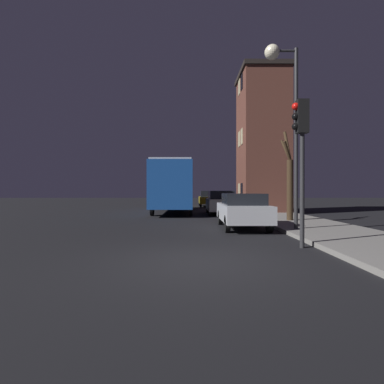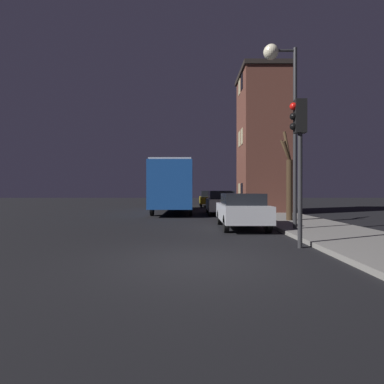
{
  "view_description": "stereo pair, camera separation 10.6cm",
  "coord_description": "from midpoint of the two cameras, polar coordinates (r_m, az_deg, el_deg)",
  "views": [
    {
      "loc": [
        -0.26,
        -6.54,
        1.54
      ],
      "look_at": [
        -0.17,
        11.39,
        1.47
      ],
      "focal_mm": 28.0,
      "sensor_mm": 36.0,
      "label": 1
    },
    {
      "loc": [
        -0.16,
        -6.54,
        1.54
      ],
      "look_at": [
        -0.17,
        11.39,
        1.47
      ],
      "focal_mm": 28.0,
      "sensor_mm": 36.0,
      "label": 2
    }
  ],
  "objects": [
    {
      "name": "brick_building",
      "position": [
        22.21,
        13.07,
        9.43
      ],
      "size": [
        3.31,
        4.32,
        9.89
      ],
      "color": "brown",
      "rests_on": "sidewalk"
    },
    {
      "name": "car_mid_lane",
      "position": [
        19.75,
        5.35,
        -1.96
      ],
      "size": [
        1.75,
        3.95,
        1.55
      ],
      "color": "beige",
      "rests_on": "ground"
    },
    {
      "name": "ground_plane",
      "position": [
        6.73,
        1.55,
        -13.02
      ],
      "size": [
        120.0,
        120.0,
        0.0
      ],
      "primitive_type": "plane",
      "color": "black"
    },
    {
      "name": "traffic_light",
      "position": [
        8.67,
        19.72,
        9.08
      ],
      "size": [
        0.43,
        0.24,
        4.0
      ],
      "color": "#28282B",
      "rests_on": "ground"
    },
    {
      "name": "streetlamp",
      "position": [
        12.23,
        16.61,
        18.35
      ],
      "size": [
        1.25,
        0.56,
        6.85
      ],
      "color": "#28282B",
      "rests_on": "sidewalk"
    },
    {
      "name": "car_far_lane",
      "position": [
        29.63,
        3.13,
        -1.23
      ],
      "size": [
        1.9,
        4.51,
        1.55
      ],
      "color": "olive",
      "rests_on": "ground"
    },
    {
      "name": "car_near_lane",
      "position": [
        12.51,
        9.34,
        -3.34
      ],
      "size": [
        1.74,
        4.04,
        1.44
      ],
      "color": "#B7BABF",
      "rests_on": "ground"
    },
    {
      "name": "bare_tree",
      "position": [
        15.15,
        17.84,
        2.08
      ],
      "size": [
        0.59,
        1.19,
        4.4
      ],
      "color": "#382819",
      "rests_on": "sidewalk"
    },
    {
      "name": "bus",
      "position": [
        21.75,
        -3.52,
        1.59
      ],
      "size": [
        2.6,
        9.98,
        3.46
      ],
      "color": "#194793",
      "rests_on": "ground"
    }
  ]
}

